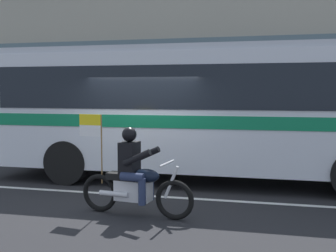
# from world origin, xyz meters

# --- Properties ---
(ground_plane) EXTENTS (60.00, 60.00, 0.00)m
(ground_plane) POSITION_xyz_m (0.00, 0.00, 0.00)
(ground_plane) COLOR black
(sidewalk_curb) EXTENTS (28.00, 3.80, 0.15)m
(sidewalk_curb) POSITION_xyz_m (0.00, 5.10, 0.07)
(sidewalk_curb) COLOR #B7B2A8
(sidewalk_curb) RESTS_ON ground_plane
(lane_center_stripe) EXTENTS (26.60, 0.14, 0.01)m
(lane_center_stripe) POSITION_xyz_m (0.00, -0.60, 0.00)
(lane_center_stripe) COLOR silver
(lane_center_stripe) RESTS_ON ground_plane
(office_building_facade) EXTENTS (28.00, 0.89, 10.00)m
(office_building_facade) POSITION_xyz_m (0.00, 7.39, 5.01)
(office_building_facade) COLOR gray
(office_building_facade) RESTS_ON ground_plane
(transit_bus) EXTENTS (10.87, 2.66, 3.22)m
(transit_bus) POSITION_xyz_m (1.46, 1.19, 1.88)
(transit_bus) COLOR silver
(transit_bus) RESTS_ON ground_plane
(motorcycle_with_rider) EXTENTS (2.18, 0.67, 1.78)m
(motorcycle_with_rider) POSITION_xyz_m (0.44, -1.98, 0.67)
(motorcycle_with_rider) COLOR black
(motorcycle_with_rider) RESTS_ON ground_plane
(fire_hydrant) EXTENTS (0.22, 0.30, 0.75)m
(fire_hydrant) POSITION_xyz_m (-4.03, 3.92, 0.52)
(fire_hydrant) COLOR red
(fire_hydrant) RESTS_ON sidewalk_curb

